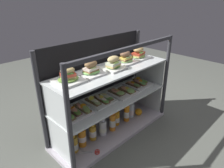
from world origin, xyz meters
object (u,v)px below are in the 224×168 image
object	(u,v)px
juice_bottle_back_right	(127,113)
open_sandwich_tray_center	(100,100)
plated_roll_sandwich_center	(113,64)
juice_bottle_back_center	(82,137)
juice_bottle_front_right_end	(103,127)
juice_bottle_near_post	(113,122)
juice_bottle_tucked_behind	(93,132)
open_sandwich_tray_near_left_corner	(138,83)
plated_roll_sandwich_right_of_center	(91,69)
plated_roll_sandwich_near_left_corner	(138,54)
plated_roll_sandwich_left_of_center	(68,77)
orange_fruit_beside_bottles	(139,112)
juice_bottle_front_left_end	(116,118)
orange_fruit_near_left_post	(130,107)
juice_bottle_front_fourth	(131,110)
juice_bottle_back_left	(74,144)
plated_roll_sandwich_near_right_corner	(125,58)
open_sandwich_tray_left_of_center	(75,112)
kitchen_scissors	(95,152)
open_sandwich_tray_near_right_corner	(122,91)

from	to	relation	value
juice_bottle_back_right	open_sandwich_tray_center	bearing A→B (deg)	172.09
plated_roll_sandwich_center	juice_bottle_back_center	distance (m)	0.69
plated_roll_sandwich_center	juice_bottle_front_right_end	bearing A→B (deg)	-177.16
juice_bottle_front_right_end	juice_bottle_near_post	xyz separation A→B (m)	(0.11, -0.02, 0.02)
juice_bottle_tucked_behind	juice_bottle_back_right	world-z (taller)	juice_bottle_back_right
juice_bottle_near_post	open_sandwich_tray_near_left_corner	bearing A→B (deg)	5.15
plated_roll_sandwich_right_of_center	plated_roll_sandwich_center	xyz separation A→B (m)	(0.22, -0.04, 0.00)
plated_roll_sandwich_right_of_center	juice_bottle_tucked_behind	xyz separation A→B (m)	(-0.04, -0.03, -0.59)
plated_roll_sandwich_center	open_sandwich_tray_center	size ratio (longest dim) A/B	0.76
juice_bottle_back_center	plated_roll_sandwich_near_left_corner	bearing A→B (deg)	2.50
plated_roll_sandwich_left_of_center	juice_bottle_back_center	size ratio (longest dim) A/B	0.90
juice_bottle_back_center	orange_fruit_beside_bottles	size ratio (longest dim) A/B	2.95
open_sandwich_tray_near_left_corner	juice_bottle_tucked_behind	world-z (taller)	open_sandwich_tray_near_left_corner
juice_bottle_front_left_end	orange_fruit_near_left_post	world-z (taller)	juice_bottle_front_left_end
plated_roll_sandwich_near_left_corner	juice_bottle_front_right_end	size ratio (longest dim) A/B	0.98
juice_bottle_front_right_end	orange_fruit_beside_bottles	world-z (taller)	juice_bottle_front_right_end
juice_bottle_front_right_end	juice_bottle_front_fourth	size ratio (longest dim) A/B	0.94
juice_bottle_back_left	orange_fruit_near_left_post	bearing A→B (deg)	6.38
plated_roll_sandwich_near_left_corner	orange_fruit_beside_bottles	distance (m)	0.63
plated_roll_sandwich_right_of_center	open_sandwich_tray_center	bearing A→B (deg)	-5.92
plated_roll_sandwich_near_right_corner	juice_bottle_back_left	xyz separation A→B (m)	(-0.68, -0.05, -0.59)
plated_roll_sandwich_near_right_corner	juice_bottle_front_fourth	world-z (taller)	plated_roll_sandwich_near_right_corner
juice_bottle_tucked_behind	juice_bottle_front_fourth	xyz separation A→B (m)	(0.54, 0.00, 0.00)
open_sandwich_tray_left_of_center	open_sandwich_tray_center	world-z (taller)	open_sandwich_tray_left_of_center
plated_roll_sandwich_center	juice_bottle_front_left_end	xyz separation A→B (m)	(0.06, 0.01, -0.59)
plated_roll_sandwich_near_left_corner	open_sandwich_tray_left_of_center	bearing A→B (deg)	-178.59
plated_roll_sandwich_left_of_center	kitchen_scissors	world-z (taller)	plated_roll_sandwich_left_of_center
juice_bottle_tucked_behind	orange_fruit_near_left_post	size ratio (longest dim) A/B	2.28
plated_roll_sandwich_near_right_corner	orange_fruit_near_left_post	world-z (taller)	plated_roll_sandwich_near_right_corner
juice_bottle_front_left_end	kitchen_scissors	xyz separation A→B (m)	(-0.42, -0.15, -0.07)
plated_roll_sandwich_near_right_corner	juice_bottle_front_left_end	distance (m)	0.60
plated_roll_sandwich_center	open_sandwich_tray_near_right_corner	xyz separation A→B (m)	(0.13, 0.01, -0.31)
juice_bottle_back_right	juice_bottle_front_left_end	bearing A→B (deg)	166.77
juice_bottle_front_right_end	juice_bottle_front_left_end	world-z (taller)	juice_bottle_front_left_end
juice_bottle_front_left_end	open_sandwich_tray_center	bearing A→B (deg)	175.48
juice_bottle_back_left	juice_bottle_back_center	world-z (taller)	juice_bottle_back_center
open_sandwich_tray_left_of_center	juice_bottle_back_left	world-z (taller)	open_sandwich_tray_left_of_center
open_sandwich_tray_near_left_corner	orange_fruit_near_left_post	world-z (taller)	open_sandwich_tray_near_left_corner
plated_roll_sandwich_left_of_center	plated_roll_sandwich_near_left_corner	xyz separation A→B (m)	(0.84, 0.01, 0.01)
juice_bottle_near_post	juice_bottle_front_left_end	world-z (taller)	juice_bottle_near_post
open_sandwich_tray_center	juice_bottle_back_center	xyz separation A→B (m)	(-0.24, -0.02, -0.26)
orange_fruit_near_left_post	open_sandwich_tray_near_right_corner	bearing A→B (deg)	-160.39
plated_roll_sandwich_left_of_center	juice_bottle_back_center	bearing A→B (deg)	-23.88
open_sandwich_tray_near_left_corner	juice_bottle_front_left_end	distance (m)	0.43
juice_bottle_front_left_end	orange_fruit_beside_bottles	bearing A→B (deg)	-10.13
juice_bottle_near_post	orange_fruit_near_left_post	distance (m)	0.42
plated_roll_sandwich_left_of_center	plated_roll_sandwich_right_of_center	world-z (taller)	plated_roll_sandwich_right_of_center
plated_roll_sandwich_left_of_center	kitchen_scissors	xyz separation A→B (m)	(0.08, -0.17, -0.65)
plated_roll_sandwich_near_left_corner	open_sandwich_tray_left_of_center	size ratio (longest dim) A/B	0.77
juice_bottle_front_right_end	juice_bottle_front_left_end	bearing A→B (deg)	5.85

